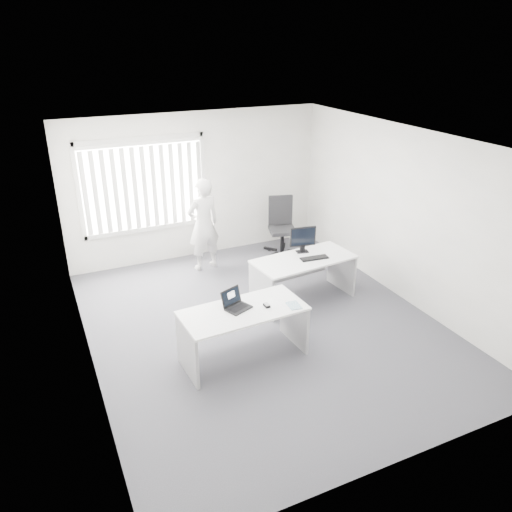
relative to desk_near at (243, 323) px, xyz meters
name	(u,v)px	position (x,y,z in m)	size (l,w,h in m)	color
ground	(263,325)	(0.60, 0.64, -0.54)	(6.00, 6.00, 0.00)	#55545C
wall_back	(196,186)	(0.60, 3.64, 0.86)	(5.00, 0.02, 2.80)	white
wall_front	(405,352)	(0.60, -2.36, 0.86)	(5.00, 0.02, 2.80)	white
wall_left	(79,272)	(-1.90, 0.64, 0.86)	(0.02, 6.00, 2.80)	white
wall_right	(404,215)	(3.10, 0.64, 0.86)	(0.02, 6.00, 2.80)	white
ceiling	(264,140)	(0.60, 0.64, 2.26)	(5.00, 6.00, 0.02)	silver
window	(144,185)	(-0.40, 3.60, 1.01)	(2.32, 0.06, 1.76)	silver
blinds	(145,188)	(-0.40, 3.54, 0.98)	(2.20, 0.10, 1.50)	silver
desk_near	(243,323)	(0.00, 0.00, 0.00)	(1.69, 0.86, 0.75)	white
desk_far	(303,270)	(1.54, 1.09, 0.00)	(1.72, 0.93, 0.75)	white
office_chair	(282,236)	(2.14, 2.99, -0.18)	(0.81, 0.81, 1.15)	black
person	(203,225)	(0.49, 2.96, 0.33)	(0.63, 0.42, 1.74)	silver
laptop	(239,301)	(-0.05, 0.04, 0.34)	(0.32, 0.29, 0.25)	black
paper_sheet	(270,304)	(0.38, -0.01, 0.21)	(0.27, 0.19, 0.00)	white
mouse	(267,305)	(0.32, -0.06, 0.23)	(0.06, 0.11, 0.04)	#BCBCBF
booklet	(294,305)	(0.66, -0.19, 0.22)	(0.16, 0.22, 0.01)	white
keyboard	(314,258)	(1.69, 1.01, 0.22)	(0.46, 0.15, 0.02)	black
monitor	(303,240)	(1.65, 1.33, 0.43)	(0.44, 0.13, 0.44)	black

